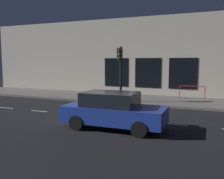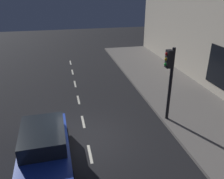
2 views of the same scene
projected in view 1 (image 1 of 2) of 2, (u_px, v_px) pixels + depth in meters
The scene contains 7 objects.
ground_plane at pixel (104, 117), 12.98m from camera, with size 60.00×60.00×0.00m, color black.
sidewalk at pixel (140, 99), 18.68m from camera, with size 4.50×32.00×0.15m.
building_facade at pixel (149, 57), 20.65m from camera, with size 0.65×32.00×6.52m.
lane_centre_line at pixel (122, 119), 12.59m from camera, with size 0.12×27.20×0.01m.
traffic_light at pixel (120, 65), 16.77m from camera, with size 0.50×0.32×3.72m.
parked_car_1 at pixel (113, 110), 10.81m from camera, with size 2.03×4.46×1.58m.
red_railing at pixel (192, 89), 18.28m from camera, with size 0.05×1.83×0.97m.
Camera 1 is at (-11.55, -5.38, 2.90)m, focal length 40.11 mm.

